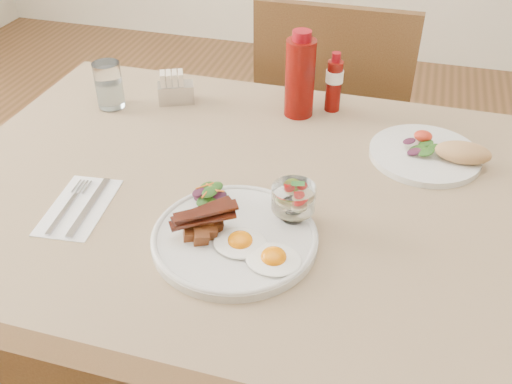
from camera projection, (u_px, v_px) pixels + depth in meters
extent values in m
cylinder|color=brown|center=(118.00, 197.00, 1.72)|extent=(0.06, 0.06, 0.71)
cube|color=brown|center=(281.00, 202.00, 1.09)|extent=(1.30, 0.85, 0.04)
cube|color=#93805A|center=(281.00, 193.00, 1.07)|extent=(1.33, 0.88, 0.00)
cylinder|color=brown|center=(266.00, 213.00, 1.87)|extent=(0.04, 0.04, 0.45)
cylinder|color=brown|center=(376.00, 233.00, 1.79)|extent=(0.04, 0.04, 0.45)
cylinder|color=brown|center=(291.00, 156.00, 2.15)|extent=(0.04, 0.04, 0.45)
cylinder|color=brown|center=(387.00, 171.00, 2.07)|extent=(0.04, 0.04, 0.45)
cube|color=brown|center=(335.00, 131.00, 1.82)|extent=(0.42, 0.42, 0.03)
cube|color=brown|center=(330.00, 91.00, 1.53)|extent=(0.42, 0.03, 0.46)
cylinder|color=silver|center=(235.00, 238.00, 0.96)|extent=(0.28, 0.28, 0.02)
ellipsoid|color=white|center=(274.00, 259.00, 0.90)|extent=(0.11, 0.10, 0.01)
ellipsoid|color=orange|center=(274.00, 257.00, 0.89)|extent=(0.04, 0.04, 0.02)
ellipsoid|color=white|center=(240.00, 243.00, 0.93)|extent=(0.11, 0.10, 0.01)
ellipsoid|color=orange|center=(240.00, 240.00, 0.92)|extent=(0.04, 0.04, 0.02)
cube|color=brown|center=(199.00, 226.00, 0.95)|extent=(0.03, 0.03, 0.02)
cube|color=brown|center=(209.00, 231.00, 0.94)|extent=(0.03, 0.03, 0.02)
cube|color=brown|center=(190.00, 234.00, 0.94)|extent=(0.02, 0.02, 0.02)
cube|color=brown|center=(216.00, 224.00, 0.96)|extent=(0.03, 0.03, 0.02)
cube|color=brown|center=(201.00, 237.00, 0.93)|extent=(0.03, 0.03, 0.02)
cube|color=brown|center=(191.00, 224.00, 0.96)|extent=(0.02, 0.02, 0.02)
cube|color=brown|center=(207.00, 220.00, 0.94)|extent=(0.03, 0.03, 0.02)
cube|color=#4A180C|center=(201.00, 218.00, 0.94)|extent=(0.10, 0.08, 0.01)
cube|color=#4A180C|center=(204.00, 219.00, 0.93)|extent=(0.10, 0.07, 0.01)
cube|color=#4A180C|center=(202.00, 211.00, 0.94)|extent=(0.09, 0.09, 0.01)
cube|color=#4A180C|center=(206.00, 211.00, 0.93)|extent=(0.10, 0.07, 0.01)
ellipsoid|color=#204512|center=(210.00, 201.00, 1.02)|extent=(0.04, 0.04, 0.01)
ellipsoid|color=#204512|center=(219.00, 197.00, 1.02)|extent=(0.04, 0.03, 0.01)
ellipsoid|color=#3E1329|center=(201.00, 196.00, 1.02)|extent=(0.03, 0.03, 0.01)
ellipsoid|color=#204512|center=(213.00, 204.00, 1.00)|extent=(0.04, 0.03, 0.01)
ellipsoid|color=#204512|center=(204.00, 201.00, 1.00)|extent=(0.04, 0.03, 0.01)
ellipsoid|color=#3E1329|center=(220.00, 196.00, 1.01)|extent=(0.03, 0.03, 0.01)
ellipsoid|color=#204512|center=(207.00, 188.00, 1.02)|extent=(0.04, 0.03, 0.01)
ellipsoid|color=#204512|center=(215.00, 187.00, 1.02)|extent=(0.03, 0.03, 0.01)
ellipsoid|color=#3E1329|center=(199.00, 192.00, 1.00)|extent=(0.03, 0.03, 0.01)
ellipsoid|color=#204512|center=(210.00, 192.00, 1.00)|extent=(0.04, 0.03, 0.01)
ellipsoid|color=#204512|center=(216.00, 187.00, 1.00)|extent=(0.03, 0.03, 0.01)
cylinder|color=orange|center=(212.00, 187.00, 1.00)|extent=(0.03, 0.02, 0.01)
cylinder|color=orange|center=(205.00, 186.00, 1.01)|extent=(0.03, 0.02, 0.01)
cylinder|color=orange|center=(215.00, 190.00, 1.00)|extent=(0.03, 0.00, 0.01)
cylinder|color=orange|center=(207.00, 192.00, 0.99)|extent=(0.01, 0.03, 0.01)
cylinder|color=white|center=(293.00, 215.00, 0.99)|extent=(0.04, 0.04, 0.01)
cylinder|color=white|center=(293.00, 210.00, 0.98)|extent=(0.02, 0.02, 0.01)
cylinder|color=white|center=(294.00, 198.00, 0.96)|extent=(0.08, 0.08, 0.04)
cylinder|color=beige|center=(290.00, 198.00, 0.98)|extent=(0.02, 0.02, 0.01)
cylinder|color=beige|center=(298.00, 204.00, 0.96)|extent=(0.02, 0.02, 0.01)
cylinder|color=beige|center=(298.00, 195.00, 0.97)|extent=(0.02, 0.02, 0.01)
cylinder|color=#73A632|center=(293.00, 187.00, 0.97)|extent=(0.03, 0.03, 0.01)
cone|color=red|center=(297.00, 195.00, 0.94)|extent=(0.02, 0.02, 0.02)
cone|color=red|center=(287.00, 187.00, 0.96)|extent=(0.02, 0.02, 0.02)
cone|color=red|center=(299.00, 184.00, 0.96)|extent=(0.02, 0.02, 0.02)
ellipsoid|color=#33802E|center=(296.00, 184.00, 0.94)|extent=(0.02, 0.01, 0.00)
ellipsoid|color=#33802E|center=(300.00, 184.00, 0.94)|extent=(0.02, 0.01, 0.00)
cylinder|color=silver|center=(425.00, 154.00, 1.17)|extent=(0.23, 0.23, 0.01)
ellipsoid|color=#204512|center=(417.00, 150.00, 1.16)|extent=(0.04, 0.03, 0.01)
ellipsoid|color=#204512|center=(426.00, 144.00, 1.17)|extent=(0.04, 0.03, 0.01)
ellipsoid|color=#3E1329|center=(414.00, 152.00, 1.15)|extent=(0.03, 0.03, 0.01)
ellipsoid|color=#204512|center=(426.00, 152.00, 1.14)|extent=(0.04, 0.03, 0.01)
ellipsoid|color=#204512|center=(434.00, 147.00, 1.15)|extent=(0.03, 0.03, 0.01)
ellipsoid|color=#3E1329|center=(409.00, 141.00, 1.17)|extent=(0.03, 0.02, 0.01)
ellipsoid|color=red|center=(423.00, 138.00, 1.19)|extent=(0.04, 0.03, 0.02)
ellipsoid|color=tan|center=(463.00, 152.00, 1.12)|extent=(0.12, 0.08, 0.04)
cylinder|color=#610905|center=(300.00, 78.00, 1.27)|extent=(0.08, 0.08, 0.18)
cylinder|color=maroon|center=(302.00, 36.00, 1.21)|extent=(0.05, 0.05, 0.02)
cylinder|color=#610905|center=(334.00, 86.00, 1.30)|extent=(0.04, 0.04, 0.12)
cylinder|color=white|center=(335.00, 76.00, 1.29)|extent=(0.04, 0.04, 0.03)
cylinder|color=maroon|center=(336.00, 57.00, 1.26)|extent=(0.02, 0.02, 0.02)
cube|color=#B0B0B4|center=(176.00, 93.00, 1.36)|extent=(0.10, 0.08, 0.05)
cube|color=#CBB290|center=(163.00, 83.00, 1.34)|extent=(0.03, 0.04, 0.05)
cube|color=#CBB290|center=(169.00, 83.00, 1.34)|extent=(0.03, 0.04, 0.05)
cube|color=#CBB290|center=(175.00, 82.00, 1.34)|extent=(0.03, 0.04, 0.05)
cube|color=#CBB290|center=(181.00, 82.00, 1.34)|extent=(0.03, 0.04, 0.05)
cylinder|color=white|center=(109.00, 85.00, 1.32)|extent=(0.06, 0.06, 0.11)
cylinder|color=silver|center=(110.00, 94.00, 1.33)|extent=(0.05, 0.05, 0.06)
cube|color=white|center=(79.00, 207.00, 1.04)|extent=(0.12, 0.19, 0.00)
cube|color=#B0B0B4|center=(89.00, 206.00, 1.03)|extent=(0.03, 0.17, 0.00)
cube|color=#B0B0B4|center=(63.00, 213.00, 1.02)|extent=(0.02, 0.12, 0.00)
cube|color=#B0B0B4|center=(76.00, 186.00, 1.08)|extent=(0.01, 0.04, 0.00)
cube|color=#B0B0B4|center=(80.00, 186.00, 1.08)|extent=(0.01, 0.04, 0.00)
cube|color=#B0B0B4|center=(84.00, 187.00, 1.08)|extent=(0.01, 0.04, 0.00)
cube|color=#B0B0B4|center=(87.00, 187.00, 1.08)|extent=(0.01, 0.04, 0.00)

